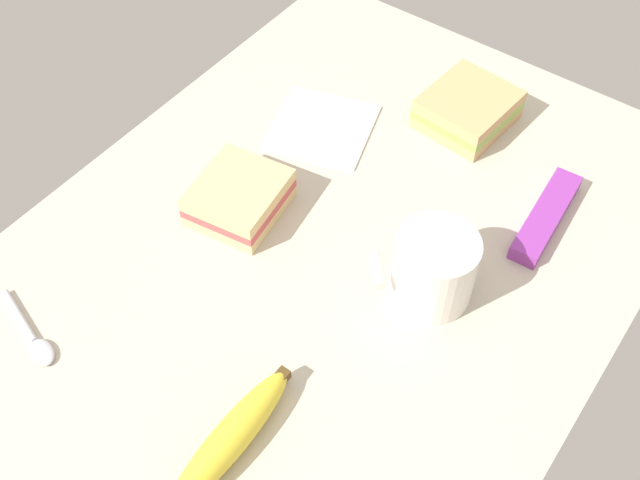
# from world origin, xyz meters

# --- Properties ---
(tabletop) EXTENTS (0.90, 0.64, 0.02)m
(tabletop) POSITION_xyz_m (0.00, 0.00, 0.01)
(tabletop) COLOR #BCB29E
(tabletop) RESTS_ON ground
(coffee_mug_black) EXTENTS (0.10, 0.11, 0.09)m
(coffee_mug_black) POSITION_xyz_m (0.03, -0.13, 0.06)
(coffee_mug_black) COLOR silver
(coffee_mug_black) RESTS_ON tabletop
(sandwich_main) EXTENTS (0.12, 0.11, 0.04)m
(sandwich_main) POSITION_xyz_m (-0.00, 0.12, 0.04)
(sandwich_main) COLOR #DBB77A
(sandwich_main) RESTS_ON tabletop
(sandwich_side) EXTENTS (0.12, 0.11, 0.04)m
(sandwich_side) POSITION_xyz_m (0.29, -0.02, 0.04)
(sandwich_side) COLOR tan
(sandwich_side) RESTS_ON tabletop
(banana) EXTENTS (0.17, 0.04, 0.03)m
(banana) POSITION_xyz_m (-0.23, -0.07, 0.04)
(banana) COLOR yellow
(banana) RESTS_ON tabletop
(spoon) EXTENTS (0.05, 0.11, 0.01)m
(spoon) POSITION_xyz_m (-0.27, 0.18, 0.02)
(spoon) COLOR silver
(spoon) RESTS_ON tabletop
(snack_bar) EXTENTS (0.15, 0.04, 0.02)m
(snack_bar) POSITION_xyz_m (0.20, -0.18, 0.03)
(snack_bar) COLOR purple
(snack_bar) RESTS_ON tabletop
(paper_napkin) EXTENTS (0.16, 0.16, 0.00)m
(paper_napkin) POSITION_xyz_m (0.17, 0.12, 0.02)
(paper_napkin) COLOR white
(paper_napkin) RESTS_ON tabletop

